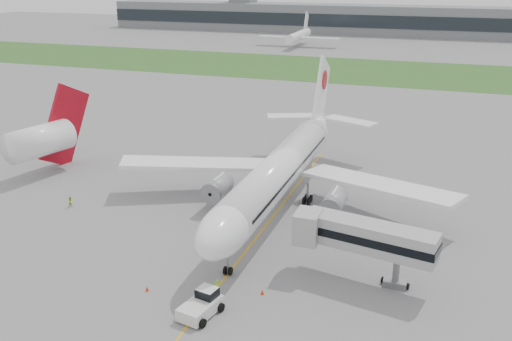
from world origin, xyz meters
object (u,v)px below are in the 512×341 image
(airliner, at_px, (282,168))
(neighbor_aircraft, at_px, (43,139))
(pushback_tug, at_px, (202,304))
(ground_crew_near, at_px, (217,287))
(jet_bridge, at_px, (360,236))

(airliner, height_order, neighbor_aircraft, airliner)
(pushback_tug, xyz_separation_m, ground_crew_near, (0.01, 3.64, -0.22))
(airliner, relative_size, pushback_tug, 10.99)
(jet_bridge, distance_m, ground_crew_near, 15.57)
(pushback_tug, bearing_deg, airliner, 102.71)
(neighbor_aircraft, bearing_deg, pushback_tug, -21.22)
(airliner, distance_m, ground_crew_near, 24.38)
(neighbor_aircraft, bearing_deg, jet_bridge, -3.88)
(ground_crew_near, distance_m, neighbor_aircraft, 47.43)
(pushback_tug, distance_m, jet_bridge, 17.59)
(neighbor_aircraft, bearing_deg, ground_crew_near, -17.61)
(pushback_tug, xyz_separation_m, jet_bridge, (12.91, 11.25, 4.03))
(pushback_tug, bearing_deg, ground_crew_near, 101.64)
(airliner, xyz_separation_m, neighbor_aircraft, (-39.74, 0.82, 0.02))
(pushback_tug, relative_size, neighbor_aircraft, 0.28)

